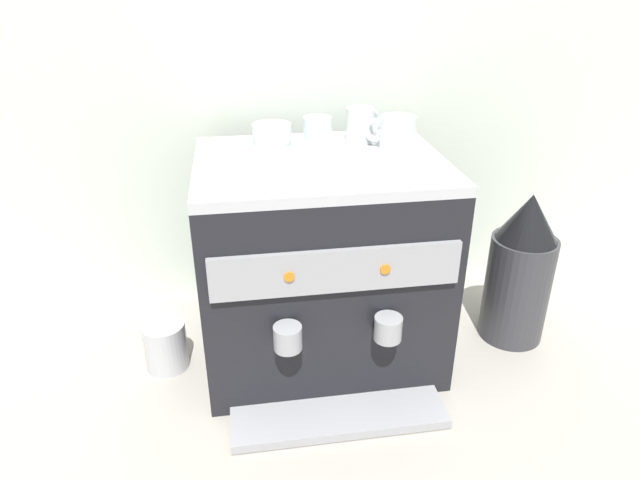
# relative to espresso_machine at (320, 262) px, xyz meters

# --- Properties ---
(ground_plane) EXTENTS (4.00, 4.00, 0.00)m
(ground_plane) POSITION_rel_espresso_machine_xyz_m (0.00, 0.00, -0.24)
(ground_plane) COLOR #9E998E
(tiled_backsplash_wall) EXTENTS (2.80, 0.03, 0.93)m
(tiled_backsplash_wall) POSITION_rel_espresso_machine_xyz_m (0.00, 0.31, 0.22)
(tiled_backsplash_wall) COLOR silver
(tiled_backsplash_wall) RESTS_ON ground_plane
(espresso_machine) EXTENTS (0.53, 0.52, 0.49)m
(espresso_machine) POSITION_rel_espresso_machine_xyz_m (0.00, 0.00, 0.00)
(espresso_machine) COLOR black
(espresso_machine) RESTS_ON ground_plane
(ceramic_cup_0) EXTENTS (0.11, 0.09, 0.07)m
(ceramic_cup_0) POSITION_rel_espresso_machine_xyz_m (0.18, 0.05, 0.28)
(ceramic_cup_0) COLOR silver
(ceramic_cup_0) RESTS_ON espresso_machine
(ceramic_cup_1) EXTENTS (0.06, 0.10, 0.07)m
(ceramic_cup_1) POSITION_rel_espresso_machine_xyz_m (0.01, 0.08, 0.28)
(ceramic_cup_1) COLOR silver
(ceramic_cup_1) RESTS_ON espresso_machine
(ceramic_cup_2) EXTENTS (0.09, 0.08, 0.08)m
(ceramic_cup_2) POSITION_rel_espresso_machine_xyz_m (0.11, 0.12, 0.28)
(ceramic_cup_2) COLOR silver
(ceramic_cup_2) RESTS_ON espresso_machine
(ceramic_cup_3) EXTENTS (0.09, 0.11, 0.07)m
(ceramic_cup_3) POSITION_rel_espresso_machine_xyz_m (-0.10, 0.02, 0.28)
(ceramic_cup_3) COLOR silver
(ceramic_cup_3) RESTS_ON espresso_machine
(ceramic_bowl_0) EXTENTS (0.10, 0.10, 0.04)m
(ceramic_bowl_0) POSITION_rel_espresso_machine_xyz_m (-0.18, -0.05, 0.26)
(ceramic_bowl_0) COLOR white
(ceramic_bowl_0) RESTS_ON espresso_machine
(ceramic_bowl_1) EXTENTS (0.12, 0.12, 0.04)m
(ceramic_bowl_1) POSITION_rel_espresso_machine_xyz_m (-0.02, -0.05, 0.26)
(ceramic_bowl_1) COLOR white
(ceramic_bowl_1) RESTS_ON espresso_machine
(coffee_grinder) EXTENTS (0.16, 0.16, 0.38)m
(coffee_grinder) POSITION_rel_espresso_machine_xyz_m (0.49, -0.02, -0.06)
(coffee_grinder) COLOR #333338
(coffee_grinder) RESTS_ON ground_plane
(milk_pitcher) EXTENTS (0.10, 0.10, 0.12)m
(milk_pitcher) POSITION_rel_espresso_machine_xyz_m (-0.37, -0.01, -0.18)
(milk_pitcher) COLOR #B7B7BC
(milk_pitcher) RESTS_ON ground_plane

